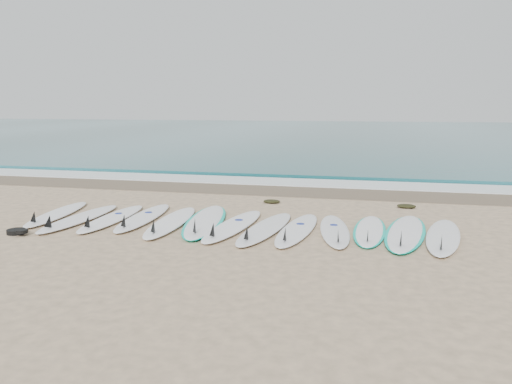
% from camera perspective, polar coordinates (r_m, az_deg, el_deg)
% --- Properties ---
extents(ground, '(120.00, 120.00, 0.00)m').
position_cam_1_polar(ground, '(9.47, -2.60, -3.96)').
color(ground, tan).
extents(ocean, '(120.00, 55.00, 0.03)m').
position_cam_1_polar(ocean, '(41.48, 9.81, 6.71)').
color(ocean, '#226068').
rests_on(ocean, ground).
extents(wet_sand_band, '(120.00, 1.80, 0.01)m').
position_cam_1_polar(wet_sand_band, '(13.38, 2.19, 0.19)').
color(wet_sand_band, brown).
rests_on(wet_sand_band, ground).
extents(foam_band, '(120.00, 1.40, 0.04)m').
position_cam_1_polar(foam_band, '(14.73, 3.24, 1.14)').
color(foam_band, silver).
rests_on(foam_band, ground).
extents(wave_crest, '(120.00, 1.00, 0.10)m').
position_cam_1_polar(wave_crest, '(16.19, 4.17, 2.04)').
color(wave_crest, '#226068').
rests_on(wave_crest, ground).
extents(surfboard_0, '(0.86, 2.55, 0.32)m').
position_cam_1_polar(surfboard_0, '(11.08, -21.90, -2.33)').
color(surfboard_0, white).
rests_on(surfboard_0, ground).
extents(surfboard_1, '(0.60, 2.63, 0.34)m').
position_cam_1_polar(surfboard_1, '(10.48, -19.66, -2.84)').
color(surfboard_1, white).
rests_on(surfboard_1, ground).
extents(surfboard_2, '(0.60, 2.57, 0.33)m').
position_cam_1_polar(surfboard_2, '(10.29, -16.25, -2.90)').
color(surfboard_2, white).
rests_on(surfboard_2, ground).
extents(surfboard_3, '(0.73, 2.66, 0.34)m').
position_cam_1_polar(surfboard_3, '(10.21, -12.85, -2.84)').
color(surfboard_3, white).
rests_on(surfboard_3, ground).
extents(surfboard_4, '(0.78, 2.74, 0.35)m').
position_cam_1_polar(surfboard_4, '(9.70, -9.79, -3.39)').
color(surfboard_4, white).
rests_on(surfboard_4, ground).
extents(surfboard_5, '(1.17, 3.01, 0.37)m').
position_cam_1_polar(surfboard_5, '(9.72, -5.87, -3.30)').
color(surfboard_5, white).
rests_on(surfboard_5, ground).
extents(surfboard_6, '(0.81, 2.75, 0.35)m').
position_cam_1_polar(surfboard_6, '(9.29, -2.72, -3.85)').
color(surfboard_6, white).
rests_on(surfboard_6, ground).
extents(surfboard_7, '(0.86, 2.72, 0.34)m').
position_cam_1_polar(surfboard_7, '(9.07, 0.96, -4.19)').
color(surfboard_7, silver).
rests_on(surfboard_7, ground).
extents(surfboard_8, '(0.71, 2.62, 0.33)m').
position_cam_1_polar(surfboard_8, '(9.03, 4.66, -4.30)').
color(surfboard_8, white).
rests_on(surfboard_8, ground).
extents(surfboard_9, '(0.84, 2.49, 0.31)m').
position_cam_1_polar(surfboard_9, '(9.05, 8.99, -4.37)').
color(surfboard_9, white).
rests_on(surfboard_9, ground).
extents(surfboard_10, '(0.64, 2.40, 0.30)m').
position_cam_1_polar(surfboard_10, '(9.22, 12.85, -4.30)').
color(surfboard_10, white).
rests_on(surfboard_10, ground).
extents(surfboard_11, '(1.04, 2.88, 0.36)m').
position_cam_1_polar(surfboard_11, '(9.21, 16.70, -4.45)').
color(surfboard_11, white).
rests_on(surfboard_11, ground).
extents(surfboard_12, '(0.97, 2.71, 0.34)m').
position_cam_1_polar(surfboard_12, '(9.11, 20.61, -4.78)').
color(surfboard_12, white).
rests_on(surfboard_12, ground).
extents(seaweed_near, '(0.40, 0.31, 0.08)m').
position_cam_1_polar(seaweed_near, '(11.69, 1.81, -1.07)').
color(seaweed_near, black).
rests_on(seaweed_near, ground).
extents(seaweed_far, '(0.41, 0.32, 0.08)m').
position_cam_1_polar(seaweed_far, '(11.64, 16.82, -1.54)').
color(seaweed_far, black).
rests_on(seaweed_far, ground).
extents(leash_coil, '(0.46, 0.36, 0.11)m').
position_cam_1_polar(leash_coil, '(9.86, -25.61, -4.09)').
color(leash_coil, black).
rests_on(leash_coil, ground).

